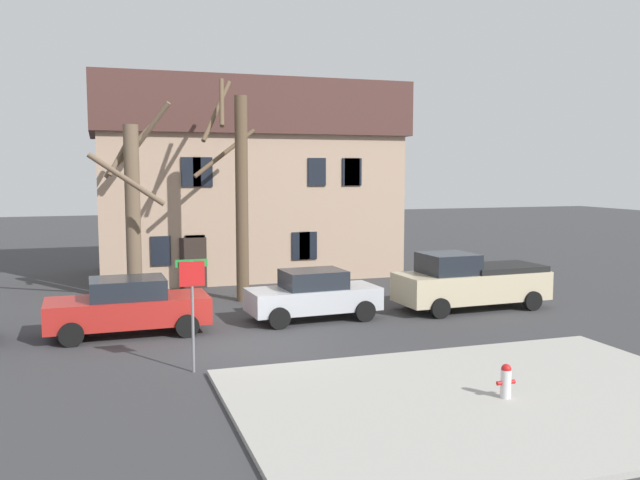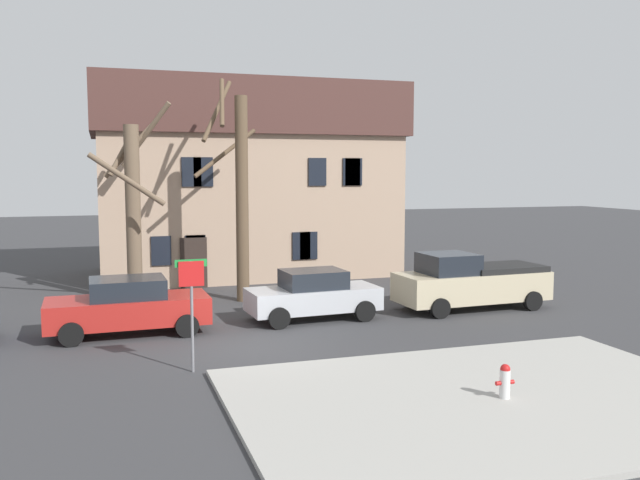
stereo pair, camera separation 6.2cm
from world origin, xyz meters
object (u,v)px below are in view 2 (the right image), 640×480
Objects in this scene: car_silver_sedan at (313,295)px; pickup_truck_beige at (471,282)px; tree_bare_near at (133,205)px; tree_bare_mid at (240,191)px; fire_hydrant at (505,381)px; car_red_sedan at (128,306)px; bicycle_leaning at (126,295)px; building_main at (245,178)px; street_sign_pole at (192,294)px.

car_silver_sedan is 5.77m from pickup_truck_beige.
tree_bare_near is 0.90× the size of tree_bare_mid.
fire_hydrant is at bearing -63.42° from tree_bare_near.
tree_bare_mid reaches higher than car_red_sedan.
tree_bare_mid is 1.90× the size of car_silver_sedan.
bicycle_leaning is at bearing 88.75° from car_red_sedan.
building_main is 3.17× the size of car_silver_sedan.
car_silver_sedan is 7.21m from bicycle_leaning.
fire_hydrant is (7.21, -8.67, -0.35)m from car_red_sedan.
car_red_sedan reaches higher than car_silver_sedan.
pickup_truck_beige is (11.58, 0.10, 0.12)m from car_red_sedan.
tree_bare_mid is at bearing 103.18° from fire_hydrant.
tree_bare_near reaches higher than car_red_sedan.
street_sign_pole is (-4.53, -15.47, -2.57)m from building_main.
car_silver_sedan is at bearing -67.89° from tree_bare_mid.
street_sign_pole is 1.64× the size of bicycle_leaning.
building_main is at bearing 48.42° from bicycle_leaning.
tree_bare_mid is at bearing 71.35° from street_sign_pole.
tree_bare_near is 3.28m from bicycle_leaning.
pickup_truck_beige is at bearing -21.22° from bicycle_leaning.
fire_hydrant is at bearing -76.82° from tree_bare_mid.
fire_hydrant is at bearing -50.25° from car_red_sedan.
tree_bare_near is at bearing 156.84° from pickup_truck_beige.
tree_bare_mid is at bearing -103.38° from building_main.
car_silver_sedan is (-0.04, -10.86, -3.67)m from building_main.
building_main is 12.85m from pickup_truck_beige.
bicycle_leaning is at bearing 158.78° from pickup_truck_beige.
street_sign_pole is at bearing -156.19° from pickup_truck_beige.
pickup_truck_beige reaches higher than car_silver_sedan.
car_red_sedan is (-5.86, -11.05, -3.64)m from building_main.
tree_bare_mid is at bearing 112.11° from car_silver_sedan.
building_main is 13.03m from car_red_sedan.
car_red_sedan is at bearing -178.14° from car_silver_sedan.
fire_hydrant is (1.36, -19.72, -4.00)m from building_main.
building_main is at bearing 76.62° from tree_bare_mid.
pickup_truck_beige is at bearing 23.81° from street_sign_pole.
tree_bare_near is 9.49m from street_sign_pole.
tree_bare_near reaches higher than bicycle_leaning.
tree_bare_mid is 1.75× the size of car_red_sedan.
tree_bare_near is at bearing 84.86° from car_red_sedan.
street_sign_pole is at bearing -108.65° from tree_bare_mid.
bicycle_leaning is (-1.22, 8.99, -1.55)m from street_sign_pole.
tree_bare_near is 7.66m from car_silver_sedan.
pickup_truck_beige is (7.37, -4.04, -3.14)m from tree_bare_mid.
fire_hydrant is (-4.37, -8.77, -0.48)m from pickup_truck_beige.
pickup_truck_beige is (5.76, -0.09, 0.15)m from car_silver_sedan.
street_sign_pole is (-5.89, 4.25, 1.43)m from fire_hydrant.
tree_bare_mid reaches higher than bicycle_leaning.
fire_hydrant is 7.40m from street_sign_pole.
tree_bare_near is 10.22× the size of fire_hydrant.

